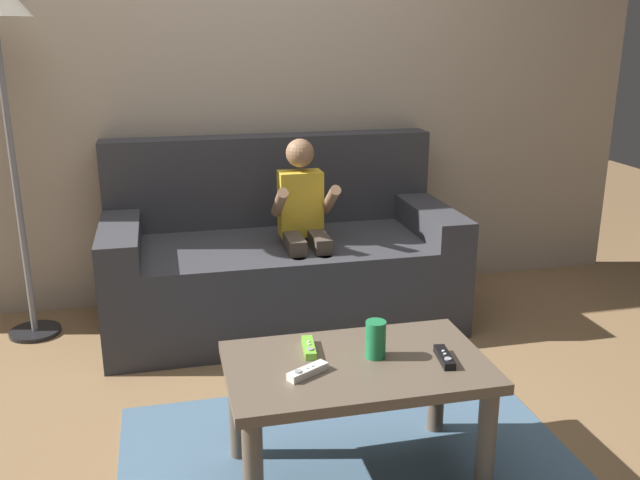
% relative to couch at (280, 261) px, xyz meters
% --- Properties ---
extents(ground_plane, '(9.14, 9.14, 0.00)m').
position_rel_couch_xyz_m(ground_plane, '(-0.21, -1.10, -0.31)').
color(ground_plane, olive).
extents(wall_back, '(4.57, 0.05, 2.50)m').
position_rel_couch_xyz_m(wall_back, '(-0.21, 0.39, 0.94)').
color(wall_back, '#B2A38E').
rests_on(wall_back, ground).
extents(couch, '(1.69, 0.80, 0.90)m').
position_rel_couch_xyz_m(couch, '(0.00, 0.00, 0.00)').
color(couch, '#38383D').
rests_on(couch, ground).
extents(person_seated_on_couch, '(0.29, 0.36, 0.93)m').
position_rel_couch_xyz_m(person_seated_on_couch, '(0.09, -0.18, 0.24)').
color(person_seated_on_couch, '#4C4238').
rests_on(person_seated_on_couch, ground).
extents(coffee_table, '(0.83, 0.49, 0.42)m').
position_rel_couch_xyz_m(coffee_table, '(0.01, -1.35, 0.04)').
color(coffee_table, brown).
rests_on(coffee_table, ground).
extents(area_rug, '(1.54, 1.20, 0.01)m').
position_rel_couch_xyz_m(area_rug, '(0.01, -1.35, -0.30)').
color(area_rug, slate).
rests_on(area_rug, ground).
extents(game_remote_lime_near_edge, '(0.05, 0.14, 0.03)m').
position_rel_couch_xyz_m(game_remote_lime_near_edge, '(-0.12, -1.24, 0.12)').
color(game_remote_lime_near_edge, '#72C638').
rests_on(game_remote_lime_near_edge, coffee_table).
extents(game_remote_black_center, '(0.05, 0.14, 0.03)m').
position_rel_couch_xyz_m(game_remote_black_center, '(0.28, -1.41, 0.12)').
color(game_remote_black_center, black).
rests_on(game_remote_black_center, coffee_table).
extents(game_remote_white_far_corner, '(0.14, 0.10, 0.03)m').
position_rel_couch_xyz_m(game_remote_white_far_corner, '(-0.16, -1.40, 0.12)').
color(game_remote_white_far_corner, white).
rests_on(game_remote_white_far_corner, coffee_table).
extents(soda_can, '(0.07, 0.07, 0.12)m').
position_rel_couch_xyz_m(soda_can, '(0.08, -1.33, 0.17)').
color(soda_can, '#1E7F47').
rests_on(soda_can, coffee_table).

